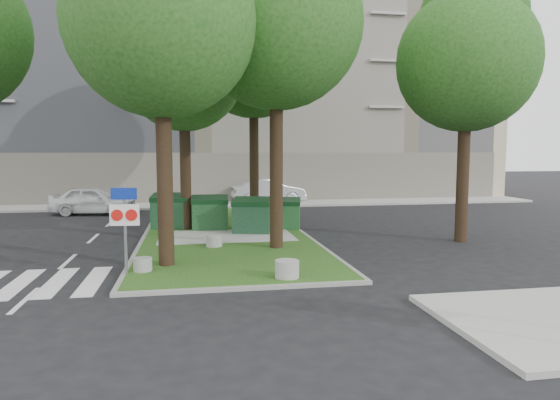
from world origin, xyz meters
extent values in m
plane|color=black|center=(0.00, 0.00, 0.00)|extent=(120.00, 120.00, 0.00)
cube|color=#1D3F12|center=(0.50, 8.00, 0.06)|extent=(6.00, 16.00, 0.12)
cube|color=gray|center=(0.50, 8.00, 0.05)|extent=(6.30, 16.30, 0.10)
cube|color=#999993|center=(0.00, 18.50, 0.06)|extent=(42.00, 3.00, 0.12)
cube|color=silver|center=(-3.75, 1.50, 0.01)|extent=(5.00, 3.00, 0.01)
cube|color=beige|center=(0.00, 26.00, 8.00)|extent=(41.00, 12.00, 16.00)
cylinder|color=black|center=(-1.50, 2.50, 3.08)|extent=(0.44, 0.44, 6.16)
sphere|color=#1A4813|center=(-1.50, 2.50, 6.82)|extent=(5.20, 5.20, 5.20)
cylinder|color=black|center=(2.00, 4.50, 3.36)|extent=(0.44, 0.44, 6.72)
sphere|color=#1A4813|center=(2.00, 4.50, 7.44)|extent=(5.60, 5.60, 5.60)
cylinder|color=black|center=(-1.00, 9.00, 2.94)|extent=(0.44, 0.44, 5.88)
sphere|color=#1A4813|center=(-1.00, 9.00, 6.51)|extent=(4.80, 4.80, 4.80)
sphere|color=#1A4813|center=(-0.70, 9.20, 8.19)|extent=(3.60, 3.60, 3.60)
cylinder|color=black|center=(2.20, 12.00, 3.50)|extent=(0.44, 0.44, 7.00)
sphere|color=#1A4813|center=(2.20, 12.00, 7.75)|extent=(5.80, 5.80, 5.80)
sphere|color=#1A4813|center=(2.50, 12.20, 9.75)|extent=(4.35, 4.35, 4.35)
cylinder|color=black|center=(9.00, 5.00, 2.94)|extent=(0.44, 0.44, 5.88)
sphere|color=#1A4813|center=(9.00, 5.00, 6.51)|extent=(5.00, 5.00, 5.00)
sphere|color=#1A4813|center=(9.30, 5.20, 8.19)|extent=(3.75, 3.75, 3.75)
cube|color=#0E3619|center=(-1.64, 9.40, 0.71)|extent=(1.63, 1.23, 1.18)
cube|color=black|center=(-1.64, 9.40, 1.40)|extent=(1.70, 1.30, 0.34)
cube|color=#113C18|center=(-0.04, 8.77, 0.69)|extent=(1.49, 1.05, 1.13)
cube|color=black|center=(-0.04, 8.77, 1.35)|extent=(1.54, 1.12, 0.33)
cube|color=#0E311B|center=(1.56, 7.62, 0.69)|extent=(1.66, 1.33, 1.14)
cube|color=black|center=(1.56, 7.62, 1.35)|extent=(1.72, 1.41, 0.33)
cube|color=#164A1D|center=(3.00, 8.48, 0.64)|extent=(1.49, 1.18, 1.03)
cube|color=black|center=(3.00, 8.48, 1.24)|extent=(1.55, 1.25, 0.30)
cylinder|color=gray|center=(-2.10, 1.86, 0.30)|extent=(0.50, 0.50, 0.36)
cylinder|color=#999A95|center=(1.60, 0.50, 0.34)|extent=(0.62, 0.62, 0.44)
cylinder|color=gray|center=(-0.05, 5.00, 0.31)|extent=(0.54, 0.54, 0.39)
cylinder|color=gold|center=(2.57, 11.86, 0.52)|extent=(0.45, 0.45, 0.79)
cylinder|color=slate|center=(-2.50, 1.67, 1.27)|extent=(0.09, 0.09, 2.54)
cube|color=navy|center=(-2.50, 1.67, 2.23)|extent=(0.66, 0.09, 0.30)
cube|color=white|center=(-2.50, 1.67, 1.68)|extent=(0.76, 0.10, 0.56)
cylinder|color=red|center=(-2.68, 1.67, 1.68)|extent=(0.31, 0.06, 0.30)
cylinder|color=red|center=(-2.32, 1.67, 1.68)|extent=(0.31, 0.06, 0.30)
imported|color=white|center=(-5.82, 15.50, 0.74)|extent=(4.53, 2.29, 1.48)
imported|color=#AFB2B7|center=(4.04, 19.50, 0.77)|extent=(4.80, 2.03, 1.54)
camera|label=1|loc=(-0.77, -11.74, 3.36)|focal=32.00mm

